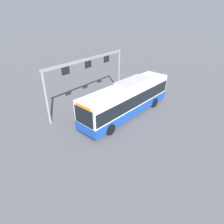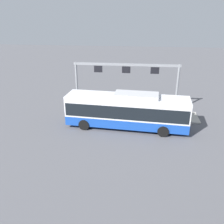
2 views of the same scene
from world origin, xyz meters
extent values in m
plane|color=#56565B|center=(0.00, 0.00, 0.00)|extent=(120.00, 120.00, 0.00)
cube|color=#B2ADA3|center=(-2.22, -2.98, 0.08)|extent=(10.00, 2.80, 0.16)
cube|color=#1947AD|center=(0.00, 0.00, 0.77)|extent=(11.36, 3.26, 0.85)
cube|color=silver|center=(0.00, 0.00, 2.15)|extent=(11.36, 3.26, 1.90)
cube|color=black|center=(0.00, 0.00, 1.95)|extent=(11.14, 3.28, 1.20)
cube|color=black|center=(5.61, -0.38, 2.05)|extent=(0.18, 2.12, 1.50)
cube|color=#B7B7BC|center=(-0.84, 0.06, 3.28)|extent=(4.04, 2.01, 0.36)
cube|color=orange|center=(5.54, -0.38, 2.90)|extent=(0.24, 1.75, 0.28)
cylinder|color=black|center=(3.88, 0.94, 0.50)|extent=(1.02, 0.37, 1.00)
cylinder|color=black|center=(3.72, -1.46, 0.50)|extent=(1.02, 0.37, 1.00)
cylinder|color=black|center=(-3.32, 1.43, 0.50)|extent=(1.02, 0.37, 1.00)
cylinder|color=black|center=(-3.48, -0.96, 0.50)|extent=(1.02, 0.37, 1.00)
cylinder|color=gray|center=(2.01, -2.50, 0.58)|extent=(0.33, 0.33, 0.85)
cylinder|color=black|center=(2.01, -2.50, 1.31)|extent=(0.41, 0.41, 0.60)
sphere|color=tan|center=(2.01, -2.50, 1.72)|extent=(0.22, 0.22, 0.22)
cube|color=maroon|center=(2.07, -2.75, 1.34)|extent=(0.31, 0.24, 0.40)
cylinder|color=#334C8C|center=(3.26, -3.43, 0.42)|extent=(0.36, 0.36, 0.85)
cylinder|color=#476B4C|center=(3.26, -3.43, 1.15)|extent=(0.44, 0.44, 0.60)
sphere|color=tan|center=(3.26, -3.43, 1.56)|extent=(0.22, 0.22, 0.22)
cube|color=#26262D|center=(3.35, -3.67, 1.18)|extent=(0.33, 0.27, 0.40)
cylinder|color=gray|center=(-5.06, -4.73, 2.60)|extent=(0.24, 0.24, 5.20)
cylinder|color=gray|center=(5.92, -4.73, 2.60)|extent=(0.24, 0.24, 5.20)
cube|color=gray|center=(0.43, -4.73, 5.05)|extent=(11.38, 0.20, 0.24)
cube|color=black|center=(-2.59, -4.73, 4.50)|extent=(0.90, 0.08, 0.70)
cube|color=black|center=(0.43, -4.73, 4.50)|extent=(0.90, 0.08, 0.70)
cube|color=black|center=(3.45, -4.73, 4.50)|extent=(0.90, 0.08, 0.70)
cylinder|color=#2D5133|center=(-6.18, -3.15, 0.61)|extent=(0.52, 0.52, 0.90)
camera|label=1|loc=(14.75, 9.61, 9.68)|focal=31.03mm
camera|label=2|loc=(-1.16, 20.83, 10.15)|focal=38.90mm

